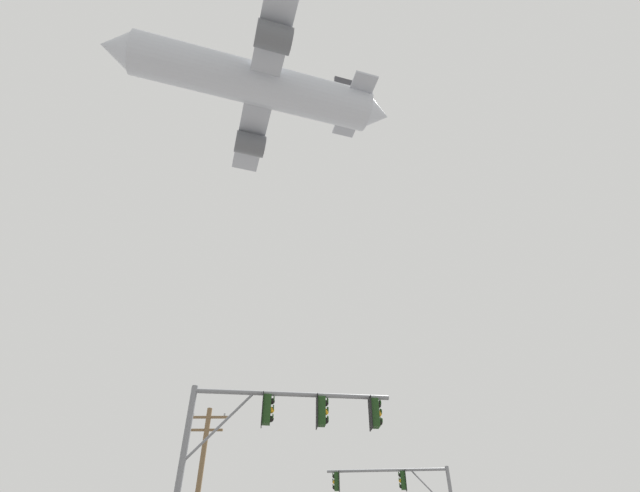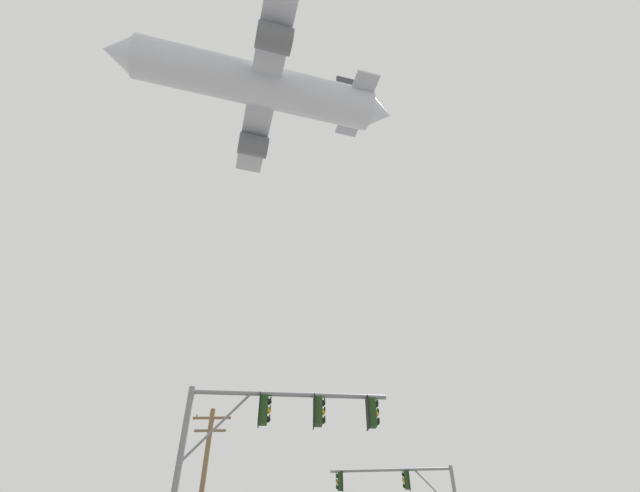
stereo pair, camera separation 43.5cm
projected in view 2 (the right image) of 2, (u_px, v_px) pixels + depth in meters
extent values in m
cylinder|color=slate|center=(290.00, 394.00, 14.93)|extent=(6.38, 0.90, 0.15)
cylinder|color=slate|center=(217.00, 426.00, 14.13)|extent=(1.98, 0.31, 2.19)
cube|color=#193814|center=(372.00, 413.00, 14.80)|extent=(0.30, 0.35, 0.90)
cylinder|color=#193814|center=(371.00, 397.00, 15.11)|extent=(0.05, 0.05, 0.12)
cube|color=black|center=(367.00, 413.00, 14.79)|extent=(0.08, 0.46, 1.04)
sphere|color=black|center=(375.00, 405.00, 14.97)|extent=(0.20, 0.20, 0.20)
cylinder|color=#193814|center=(377.00, 403.00, 15.01)|extent=(0.06, 0.21, 0.21)
sphere|color=orange|center=(376.00, 413.00, 14.81)|extent=(0.20, 0.20, 0.20)
cylinder|color=#193814|center=(378.00, 412.00, 14.85)|extent=(0.06, 0.21, 0.21)
sphere|color=black|center=(377.00, 422.00, 14.64)|extent=(0.20, 0.20, 0.20)
cylinder|color=#193814|center=(379.00, 420.00, 14.68)|extent=(0.06, 0.21, 0.21)
cube|color=#193814|center=(318.00, 411.00, 14.68)|extent=(0.30, 0.35, 0.90)
cylinder|color=#193814|center=(318.00, 396.00, 14.99)|extent=(0.05, 0.05, 0.12)
cube|color=black|center=(314.00, 411.00, 14.67)|extent=(0.08, 0.46, 1.04)
sphere|color=black|center=(323.00, 403.00, 14.85)|extent=(0.20, 0.20, 0.20)
cylinder|color=#193814|center=(324.00, 401.00, 14.89)|extent=(0.06, 0.21, 0.21)
sphere|color=orange|center=(323.00, 412.00, 14.68)|extent=(0.20, 0.20, 0.20)
cylinder|color=#193814|center=(325.00, 410.00, 14.72)|extent=(0.06, 0.21, 0.21)
sphere|color=black|center=(323.00, 421.00, 14.52)|extent=(0.20, 0.20, 0.20)
cylinder|color=#193814|center=(325.00, 419.00, 14.56)|extent=(0.06, 0.21, 0.21)
cube|color=#193814|center=(264.00, 410.00, 14.56)|extent=(0.30, 0.35, 0.90)
cylinder|color=#193814|center=(265.00, 394.00, 14.86)|extent=(0.05, 0.05, 0.12)
cube|color=black|center=(259.00, 410.00, 14.55)|extent=(0.08, 0.46, 1.04)
sphere|color=black|center=(269.00, 402.00, 14.73)|extent=(0.20, 0.20, 0.20)
cylinder|color=#193814|center=(271.00, 400.00, 14.77)|extent=(0.06, 0.21, 0.21)
sphere|color=orange|center=(268.00, 410.00, 14.56)|extent=(0.20, 0.20, 0.20)
cylinder|color=#193814|center=(270.00, 409.00, 14.60)|extent=(0.06, 0.21, 0.21)
sphere|color=black|center=(267.00, 419.00, 14.39)|extent=(0.20, 0.20, 0.20)
cylinder|color=#193814|center=(270.00, 417.00, 14.43)|extent=(0.06, 0.21, 0.21)
cylinder|color=slate|center=(390.00, 470.00, 25.13)|extent=(6.63, 0.74, 0.15)
cylinder|color=slate|center=(435.00, 491.00, 24.26)|extent=(2.05, 0.26, 2.22)
cube|color=#193814|center=(340.00, 482.00, 25.08)|extent=(0.29, 0.34, 0.90)
cylinder|color=#193814|center=(340.00, 471.00, 25.39)|extent=(0.05, 0.05, 0.12)
cube|color=black|center=(343.00, 482.00, 25.07)|extent=(0.07, 0.46, 1.04)
sphere|color=black|center=(337.00, 476.00, 25.26)|extent=(0.20, 0.20, 0.20)
cylinder|color=#193814|center=(336.00, 475.00, 25.30)|extent=(0.06, 0.21, 0.21)
sphere|color=orange|center=(338.00, 482.00, 25.09)|extent=(0.20, 0.20, 0.20)
cylinder|color=#193814|center=(336.00, 481.00, 25.13)|extent=(0.06, 0.21, 0.21)
sphere|color=black|center=(338.00, 487.00, 24.92)|extent=(0.20, 0.20, 0.20)
cylinder|color=#193814|center=(336.00, 486.00, 24.96)|extent=(0.06, 0.21, 0.21)
cube|color=#193814|center=(407.00, 480.00, 24.73)|extent=(0.29, 0.34, 0.90)
cylinder|color=#193814|center=(406.00, 470.00, 25.04)|extent=(0.05, 0.05, 0.12)
cube|color=black|center=(409.00, 480.00, 24.72)|extent=(0.07, 0.46, 1.04)
sphere|color=black|center=(404.00, 475.00, 24.91)|extent=(0.20, 0.20, 0.20)
cylinder|color=#193814|center=(402.00, 474.00, 24.95)|extent=(0.06, 0.21, 0.21)
sphere|color=orange|center=(404.00, 480.00, 24.74)|extent=(0.20, 0.20, 0.20)
cylinder|color=#193814|center=(403.00, 479.00, 24.78)|extent=(0.06, 0.21, 0.21)
sphere|color=black|center=(405.00, 486.00, 24.57)|extent=(0.20, 0.20, 0.20)
cylinder|color=#193814|center=(403.00, 485.00, 24.61)|extent=(0.06, 0.21, 0.21)
cube|color=brown|center=(212.00, 418.00, 25.99)|extent=(2.20, 0.12, 0.12)
cube|color=brown|center=(210.00, 431.00, 25.57)|extent=(1.80, 0.12, 0.12)
cylinder|color=gray|center=(197.00, 416.00, 26.08)|extent=(0.10, 0.10, 0.18)
cylinder|color=gray|center=(228.00, 416.00, 26.04)|extent=(0.10, 0.10, 0.18)
cylinder|color=#B7BCC6|center=(257.00, 85.00, 46.14)|extent=(24.22, 11.07, 4.27)
cone|color=#B7BCC6|center=(119.00, 52.00, 43.34)|extent=(3.99, 4.74, 4.06)
cone|color=#B7BCC6|center=(379.00, 113.00, 48.91)|extent=(3.61, 4.25, 3.63)
cube|color=#A8ADB7|center=(263.00, 90.00, 45.90)|extent=(9.41, 22.56, 0.48)
cylinder|color=#595B60|center=(274.00, 38.00, 40.22)|extent=(3.76, 3.23, 2.40)
cylinder|color=#595B60|center=(253.00, 145.00, 50.03)|extent=(3.76, 3.23, 2.40)
cube|color=#333338|center=(353.00, 94.00, 49.77)|extent=(3.67, 1.39, 5.07)
cube|color=#A8ADB7|center=(356.00, 106.00, 48.62)|extent=(4.63, 8.36, 0.27)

